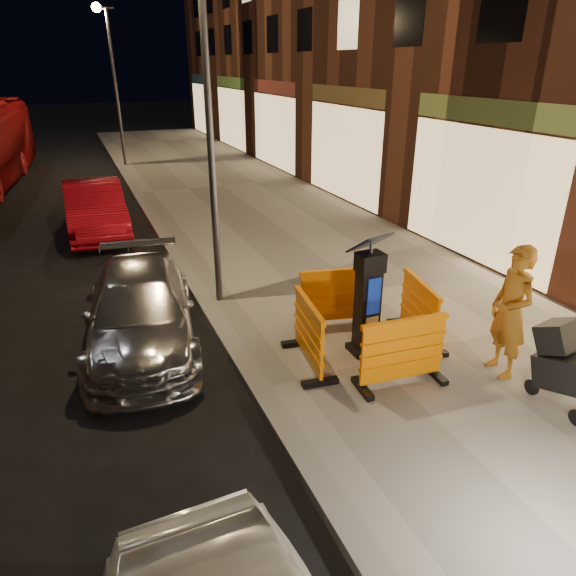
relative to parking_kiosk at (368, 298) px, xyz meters
name	(u,v)px	position (x,y,z in m)	size (l,w,h in m)	color
ground_plane	(262,398)	(-1.79, -0.34, -1.04)	(120.00, 120.00, 0.00)	black
sidewalk	(442,350)	(1.21, -0.34, -0.97)	(6.00, 60.00, 0.15)	gray
kerb	(262,393)	(-1.79, -0.34, -0.97)	(0.30, 60.00, 0.15)	slate
parking_kiosk	(368,298)	(0.00, 0.00, 0.00)	(0.56, 0.56, 1.78)	black
barrier_front	(403,352)	(0.00, -0.95, -0.39)	(1.27, 0.52, 0.99)	orange
barrier_back	(337,297)	(0.00, 0.95, -0.39)	(1.27, 0.52, 0.99)	orange
barrier_kerbside	(309,334)	(-0.95, 0.00, -0.39)	(1.27, 0.52, 0.99)	orange
barrier_bldgside	(419,311)	(0.95, 0.00, -0.39)	(1.27, 0.52, 0.99)	orange
car_silver	(145,343)	(-3.06, 1.82, -1.04)	(1.64, 4.04, 1.17)	#ADADB2
car_red	(99,233)	(-3.31, 8.32, -1.04)	(1.43, 4.10, 1.35)	#AB0C1B
man	(511,312)	(1.49, -1.26, 0.06)	(0.69, 0.46, 1.90)	#925916
stroller	(571,368)	(1.69, -2.16, -0.35)	(0.56, 0.86, 1.08)	black
street_lamp_mid	(210,133)	(-1.54, 2.66, 2.11)	(0.12, 0.12, 6.00)	#3F3F44
street_lamp_far	(116,91)	(-1.54, 17.66, 2.11)	(0.12, 0.12, 6.00)	#3F3F44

